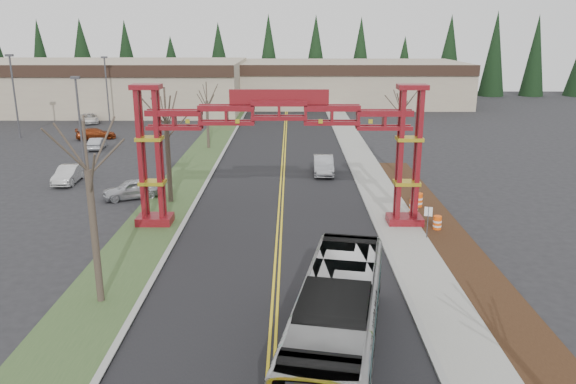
{
  "coord_description": "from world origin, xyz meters",
  "views": [
    {
      "loc": [
        0.73,
        -16.01,
        12.01
      ],
      "look_at": [
        0.56,
        14.5,
        3.2
      ],
      "focal_mm": 35.0,
      "sensor_mm": 36.0,
      "label": 1
    }
  ],
  "objects_px": {
    "parked_car_near_b": "(68,174)",
    "bare_tree_median_near": "(88,171)",
    "silver_sedan": "(323,165)",
    "barrel_south": "(437,223)",
    "bare_tree_right_far": "(402,111)",
    "light_pole_far": "(107,85)",
    "transit_bus": "(337,323)",
    "light_pole_near": "(79,118)",
    "gateway_arch": "(279,133)",
    "parked_car_mid_a": "(96,134)",
    "retail_building_west": "(93,86)",
    "bare_tree_median_mid": "(166,121)",
    "barrel_mid": "(414,207)",
    "retail_building_east": "(346,83)",
    "parked_car_far_b": "(89,118)",
    "light_pole_mid": "(14,90)",
    "parked_car_near_a": "(133,189)",
    "street_sign": "(428,216)",
    "bare_tree_median_far": "(207,101)",
    "parked_car_far_a": "(97,143)",
    "barrel_north": "(418,201)"
  },
  "relations": [
    {
      "from": "transit_bus",
      "to": "barrel_south",
      "type": "bearing_deg",
      "value": 73.82
    },
    {
      "from": "barrel_south",
      "to": "parked_car_mid_a",
      "type": "bearing_deg",
      "value": 135.96
    },
    {
      "from": "transit_bus",
      "to": "light_pole_far",
      "type": "relative_size",
      "value": 1.36
    },
    {
      "from": "bare_tree_median_far",
      "to": "bare_tree_right_far",
      "type": "bearing_deg",
      "value": -31.9
    },
    {
      "from": "transit_bus",
      "to": "parked_car_mid_a",
      "type": "height_order",
      "value": "transit_bus"
    },
    {
      "from": "bare_tree_right_far",
      "to": "bare_tree_median_mid",
      "type": "bearing_deg",
      "value": -155.66
    },
    {
      "from": "parked_car_far_a",
      "to": "street_sign",
      "type": "bearing_deg",
      "value": 131.39
    },
    {
      "from": "gateway_arch",
      "to": "parked_car_mid_a",
      "type": "relative_size",
      "value": 4.14
    },
    {
      "from": "transit_bus",
      "to": "bare_tree_median_near",
      "type": "height_order",
      "value": "bare_tree_median_near"
    },
    {
      "from": "parked_car_near_b",
      "to": "barrel_south",
      "type": "height_order",
      "value": "parked_car_near_b"
    },
    {
      "from": "parked_car_near_b",
      "to": "parked_car_mid_a",
      "type": "bearing_deg",
      "value": 100.2
    },
    {
      "from": "gateway_arch",
      "to": "silver_sedan",
      "type": "xyz_separation_m",
      "value": [
        3.54,
        13.26,
        -5.2
      ]
    },
    {
      "from": "transit_bus",
      "to": "parked_car_far_b",
      "type": "xyz_separation_m",
      "value": [
        -28.82,
        56.42,
        -1.01
      ]
    },
    {
      "from": "bare_tree_right_far",
      "to": "light_pole_far",
      "type": "bearing_deg",
      "value": 140.81
    },
    {
      "from": "street_sign",
      "to": "barrel_mid",
      "type": "height_order",
      "value": "street_sign"
    },
    {
      "from": "bare_tree_median_mid",
      "to": "gateway_arch",
      "type": "bearing_deg",
      "value": -31.3
    },
    {
      "from": "light_pole_far",
      "to": "barrel_mid",
      "type": "xyz_separation_m",
      "value": [
        32.47,
        -38.29,
        -4.53
      ]
    },
    {
      "from": "retail_building_west",
      "to": "parked_car_mid_a",
      "type": "height_order",
      "value": "retail_building_west"
    },
    {
      "from": "parked_car_far_b",
      "to": "light_pole_near",
      "type": "distance_m",
      "value": 29.29
    },
    {
      "from": "retail_building_west",
      "to": "bare_tree_median_near",
      "type": "xyz_separation_m",
      "value": [
        22.0,
        -64.64,
        2.43
      ]
    },
    {
      "from": "bare_tree_median_far",
      "to": "parked_car_mid_a",
      "type": "bearing_deg",
      "value": 159.59
    },
    {
      "from": "parked_car_far_b",
      "to": "barrel_north",
      "type": "bearing_deg",
      "value": -69.71
    },
    {
      "from": "parked_car_near_b",
      "to": "bare_tree_right_far",
      "type": "distance_m",
      "value": 27.99
    },
    {
      "from": "bare_tree_right_far",
      "to": "parked_car_near_b",
      "type": "bearing_deg",
      "value": -174.09
    },
    {
      "from": "retail_building_east",
      "to": "transit_bus",
      "type": "height_order",
      "value": "retail_building_east"
    },
    {
      "from": "gateway_arch",
      "to": "light_pole_mid",
      "type": "bearing_deg",
      "value": 135.71
    },
    {
      "from": "barrel_mid",
      "to": "bare_tree_median_near",
      "type": "bearing_deg",
      "value": -143.25
    },
    {
      "from": "parked_car_near_a",
      "to": "bare_tree_right_far",
      "type": "bearing_deg",
      "value": 85.73
    },
    {
      "from": "light_pole_near",
      "to": "light_pole_far",
      "type": "xyz_separation_m",
      "value": [
        -6.21,
        26.94,
        0.26
      ]
    },
    {
      "from": "gateway_arch",
      "to": "retail_building_west",
      "type": "distance_m",
      "value": 61.78
    },
    {
      "from": "silver_sedan",
      "to": "barrel_south",
      "type": "height_order",
      "value": "silver_sedan"
    },
    {
      "from": "parked_car_near_b",
      "to": "bare_tree_median_near",
      "type": "relative_size",
      "value": 0.51
    },
    {
      "from": "parked_car_near_b",
      "to": "barrel_south",
      "type": "bearing_deg",
      "value": -24.65
    },
    {
      "from": "parked_car_near_a",
      "to": "parked_car_near_b",
      "type": "bearing_deg",
      "value": -147.31
    },
    {
      "from": "light_pole_near",
      "to": "barrel_south",
      "type": "height_order",
      "value": "light_pole_near"
    },
    {
      "from": "transit_bus",
      "to": "light_pole_near",
      "type": "relative_size",
      "value": 1.43
    },
    {
      "from": "light_pole_near",
      "to": "barrel_south",
      "type": "relative_size",
      "value": 8.61
    },
    {
      "from": "barrel_north",
      "to": "street_sign",
      "type": "bearing_deg",
      "value": -97.66
    },
    {
      "from": "bare_tree_right_far",
      "to": "retail_building_east",
      "type": "bearing_deg",
      "value": 90.0
    },
    {
      "from": "light_pole_mid",
      "to": "street_sign",
      "type": "bearing_deg",
      "value": -39.53
    },
    {
      "from": "bare_tree_median_mid",
      "to": "light_pole_far",
      "type": "height_order",
      "value": "light_pole_far"
    },
    {
      "from": "gateway_arch",
      "to": "parked_car_mid_a",
      "type": "bearing_deg",
      "value": 126.43
    },
    {
      "from": "light_pole_far",
      "to": "barrel_mid",
      "type": "height_order",
      "value": "light_pole_far"
    },
    {
      "from": "barrel_mid",
      "to": "bare_tree_median_mid",
      "type": "bearing_deg",
      "value": 170.46
    },
    {
      "from": "light_pole_near",
      "to": "parked_car_mid_a",
      "type": "bearing_deg",
      "value": 105.27
    },
    {
      "from": "silver_sedan",
      "to": "parked_car_far_b",
      "type": "bearing_deg",
      "value": 138.2
    },
    {
      "from": "bare_tree_median_near",
      "to": "bare_tree_median_mid",
      "type": "height_order",
      "value": "bare_tree_median_near"
    },
    {
      "from": "bare_tree_right_far",
      "to": "barrel_mid",
      "type": "xyz_separation_m",
      "value": [
        -1.01,
        -11.0,
        -5.0
      ]
    },
    {
      "from": "light_pole_mid",
      "to": "barrel_mid",
      "type": "height_order",
      "value": "light_pole_mid"
    },
    {
      "from": "gateway_arch",
      "to": "parked_car_far_b",
      "type": "relative_size",
      "value": 3.88
    }
  ]
}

